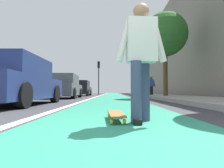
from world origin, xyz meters
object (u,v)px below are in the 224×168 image
Objects in this scene: skateboard at (116,114)px; skater_person at (141,54)px; parked_car_mid at (63,87)px; pedestrian_distant at (151,85)px; parked_car_near at (15,82)px; street_tree_mid at (165,35)px; parked_car_far at (80,89)px; traffic_light at (99,72)px.

skater_person reaches higher than skateboard.
parked_car_mid is (9.39, 3.52, -0.23)m from skater_person.
parked_car_near is at bearing 147.57° from pedestrian_distant.
parked_car_near is 2.53× the size of pedestrian_distant.
skater_person is 13.62m from pedestrian_distant.
parked_car_mid is 7.44m from street_tree_mid.
parked_car_near is at bearing 46.03° from skater_person.
skater_person is at bearing -113.39° from skateboard.
parked_car_far is at bearing 12.60° from skater_person.
skater_person is at bearing 167.82° from pedestrian_distant.
traffic_light is at bearing -18.64° from parked_car_far.
parked_car_far is (12.66, 0.11, -0.02)m from parked_car_near.
traffic_light is (20.47, 2.07, 1.91)m from skater_person.
parked_car_far is (6.61, 0.06, -0.01)m from parked_car_mid.
parked_car_near is 0.99× the size of parked_car_far.
street_tree_mid reaches higher than parked_car_far.
skater_person is (-0.15, -0.35, 0.84)m from skateboard.
street_tree_mid is (-6.25, -6.65, 3.45)m from parked_car_far.
street_tree_mid is at bearing -19.58° from skateboard.
parked_car_mid is 1.03× the size of traffic_light.
skater_person is at bearing -159.47° from parked_car_mid.
pedestrian_distant is at bearing 3.14° from street_tree_mid.
parked_car_near is 9.78m from street_tree_mid.
parked_car_mid is at bearing 93.11° from street_tree_mid.
skater_person reaches higher than parked_car_near.
street_tree_mid is (0.36, -6.59, 3.44)m from parked_car_mid.
skateboard is at bearing -175.15° from traffic_light.
traffic_light is (4.47, -1.51, 2.14)m from parked_car_far.
parked_car_near is at bearing 175.34° from traffic_light.
parked_car_mid is 11.37m from traffic_light.
street_tree_mid is (9.75, -3.07, 3.22)m from skater_person.
traffic_light reaches higher than parked_car_far.
traffic_light is at bearing -7.45° from parked_car_mid.
street_tree_mid is (9.60, -3.41, 4.06)m from skateboard.
skater_person is 20.66m from traffic_light.
pedestrian_distant is (-7.15, -4.94, -1.89)m from traffic_light.
traffic_light is (11.08, -1.45, 2.13)m from parked_car_mid.
skater_person is 10.03m from parked_car_mid.
parked_car_near is at bearing 44.33° from skateboard.
parked_car_mid reaches higher than skateboard.
street_tree_mid is 3.37× the size of pedestrian_distant.
pedestrian_distant is at bearing -58.44° from parked_car_mid.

